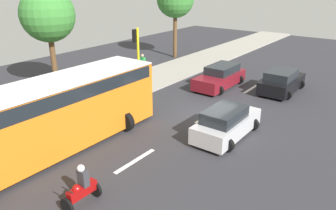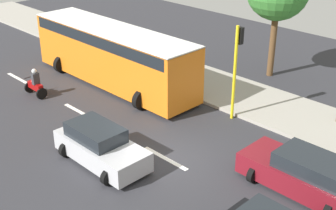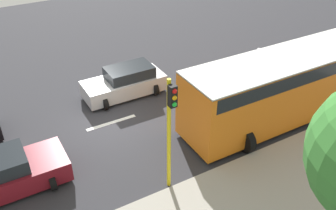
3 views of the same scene
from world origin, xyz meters
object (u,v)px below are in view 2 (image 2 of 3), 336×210
(car_maroon, at_px, (305,174))
(traffic_light_corner, at_px, (237,59))
(city_bus, at_px, (113,52))
(motorcycle, at_px, (35,84))
(car_silver, at_px, (100,146))

(car_maroon, relative_size, traffic_light_corner, 1.01)
(car_maroon, height_order, city_bus, city_bus)
(city_bus, bearing_deg, motorcycle, 158.50)
(motorcycle, distance_m, traffic_light_corner, 10.57)
(traffic_light_corner, bearing_deg, car_silver, 169.23)
(car_silver, distance_m, city_bus, 8.17)
(car_maroon, distance_m, motorcycle, 14.44)
(car_maroon, xyz_separation_m, car_silver, (-3.97, 6.68, -0.00))
(car_maroon, relative_size, motorcycle, 2.98)
(car_silver, relative_size, traffic_light_corner, 0.92)
(car_maroon, distance_m, city_bus, 12.80)
(car_silver, bearing_deg, motorcycle, 78.82)
(city_bus, relative_size, traffic_light_corner, 2.44)
(car_maroon, relative_size, car_silver, 1.10)
(motorcycle, height_order, traffic_light_corner, traffic_light_corner)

